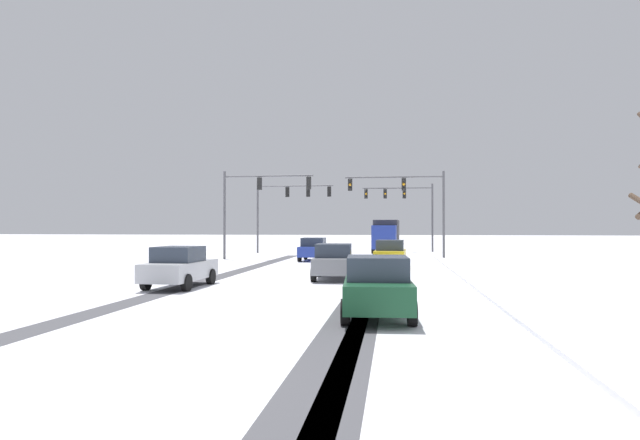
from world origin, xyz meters
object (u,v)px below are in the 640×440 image
box_truck_delivery (386,235)px  car_blue_lead (314,249)px  traffic_signal_near_right (408,196)px  traffic_signal_near_left (255,196)px  car_grey_third (334,261)px  car_yellow_cab_second (390,254)px  car_silver_fourth (180,267)px  traffic_signal_far_right (404,201)px  car_dark_green_fifth (377,286)px  traffic_signal_far_left (288,200)px

box_truck_delivery → car_blue_lead: bearing=-110.4°
traffic_signal_near_right → traffic_signal_near_left: (-11.13, -2.00, -0.02)m
car_grey_third → box_truck_delivery: bearing=85.7°
traffic_signal_near_right → car_yellow_cab_second: 9.66m
car_yellow_cab_second → car_silver_fourth: bearing=-124.9°
traffic_signal_far_right → traffic_signal_near_left: 17.73m
box_truck_delivery → car_dark_green_fifth: bearing=-89.5°
traffic_signal_far_right → car_dark_green_fifth: (-1.40, -38.58, -4.00)m
traffic_signal_near_right → car_grey_third: traffic_signal_near_right is taller
traffic_signal_far_right → car_yellow_cab_second: (-1.17, -20.62, -4.00)m
traffic_signal_near_right → traffic_signal_near_left: size_ratio=1.09×
car_dark_green_fifth → traffic_signal_near_right: bearing=86.8°
traffic_signal_near_right → car_dark_green_fifth: 27.03m
car_yellow_cab_second → car_silver_fourth: size_ratio=1.01×
traffic_signal_near_left → car_silver_fourth: 18.97m
car_yellow_cab_second → car_silver_fourth: (-8.20, -11.75, 0.00)m
traffic_signal_far_left → car_dark_green_fifth: size_ratio=1.70×
traffic_signal_far_left → box_truck_delivery: size_ratio=0.95×
car_silver_fourth → traffic_signal_near_right: bearing=65.2°
car_dark_green_fifth → box_truck_delivery: size_ratio=0.56×
traffic_signal_far_left → car_blue_lead: traffic_signal_far_left is taller
traffic_signal_far_right → car_dark_green_fifth: 38.81m
traffic_signal_near_left → car_yellow_cab_second: bearing=-34.4°
car_blue_lead → car_silver_fourth: (-2.79, -17.70, 0.00)m
car_yellow_cab_second → car_dark_green_fifth: bearing=-90.7°
traffic_signal_far_right → traffic_signal_far_left: same height
traffic_signal_far_right → car_blue_lead: (-6.58, -14.67, -4.00)m
traffic_signal_far_left → traffic_signal_near_left: bearing=-92.8°
car_blue_lead → traffic_signal_far_left: bearing=110.3°
traffic_signal_far_right → car_grey_third: bearing=-97.4°
traffic_signal_near_right → car_silver_fourth: bearing=-114.8°
car_blue_lead → car_yellow_cab_second: 8.05m
car_yellow_cab_second → box_truck_delivery: (-0.52, 19.14, 0.82)m
traffic_signal_near_left → car_silver_fourth: (1.66, -18.50, -3.86)m
car_dark_green_fifth → box_truck_delivery: bearing=90.5°
traffic_signal_far_right → car_grey_third: traffic_signal_far_right is taller
car_blue_lead → box_truck_delivery: 14.08m
traffic_signal_near_right → box_truck_delivery: size_ratio=0.98×
traffic_signal_near_right → traffic_signal_far_right: bearing=90.5°
car_silver_fourth → car_yellow_cab_second: bearing=55.1°
car_grey_third → box_truck_delivery: 26.83m
traffic_signal_near_right → car_yellow_cab_second: bearing=-98.2°
car_silver_fourth → car_grey_third: bearing=36.0°
traffic_signal_far_left → car_silver_fourth: 28.74m
car_yellow_cab_second → traffic_signal_far_left: bearing=119.3°
car_silver_fourth → box_truck_delivery: size_ratio=0.55×
car_yellow_cab_second → car_grey_third: (-2.51, -7.61, 0.00)m
traffic_signal_far_right → traffic_signal_far_left: bearing=-159.5°
car_yellow_cab_second → car_grey_third: size_ratio=1.00×
car_silver_fourth → box_truck_delivery: (7.68, 30.88, 0.82)m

